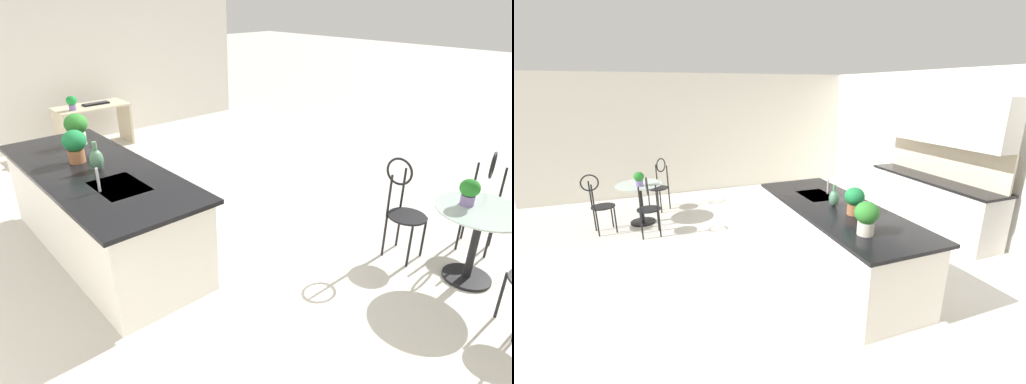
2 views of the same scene
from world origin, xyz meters
TOP-DOWN VIEW (x-y plane):
  - ground_plane at (0.00, 0.00)m, footprint 40.00×40.00m
  - wall_back at (0.00, 3.66)m, footprint 9.00×0.12m
  - wall_left_window at (-4.26, 0.00)m, footprint 0.12×7.80m
  - kitchen_island at (0.30, 0.85)m, footprint 2.80×1.06m
  - back_counter_run at (-0.40, 3.21)m, footprint 2.44×0.64m
  - upper_cabinet_run at (-0.40, 3.18)m, footprint 2.40×0.36m
  - bistro_table at (-2.49, -1.50)m, footprint 0.80×0.80m
  - chair_near_window at (-3.15, -1.11)m, footprint 0.54×0.54m
  - chair_by_island at (-1.80, -1.39)m, footprint 0.49×0.39m
  - chair_toward_desk at (-2.27, -2.16)m, footprint 0.46×0.52m
  - sink_faucet at (-0.25, 1.03)m, footprint 0.02×0.02m
  - potted_plant_on_table at (-2.35, -1.49)m, footprint 0.18×0.18m
  - potted_plant_counter_near at (0.60, 0.89)m, footprint 0.24×0.24m
  - potted_plant_counter_far at (1.15, 0.66)m, footprint 0.25×0.25m
  - vase_on_counter at (0.25, 0.83)m, footprint 0.13×0.13m

SIDE VIEW (x-z plane):
  - ground_plane at x=0.00m, z-range 0.00..0.00m
  - bistro_table at x=-2.49m, z-range 0.08..0.82m
  - kitchen_island at x=0.30m, z-range 0.00..0.92m
  - back_counter_run at x=-0.40m, z-range -0.27..1.25m
  - chair_near_window at x=-3.15m, z-range 0.05..1.09m
  - chair_by_island at x=-1.80m, z-range 0.05..1.09m
  - chair_toward_desk at x=-2.27m, z-range 0.05..1.09m
  - potted_plant_on_table at x=-2.35m, z-range 0.76..1.01m
  - sink_faucet at x=-0.25m, z-range 0.92..1.14m
  - vase_on_counter at x=0.25m, z-range 0.89..1.17m
  - potted_plant_counter_near at x=0.60m, z-range 0.94..1.28m
  - potted_plant_counter_far at x=1.15m, z-range 0.95..1.30m
  - wall_back at x=0.00m, z-range 0.00..2.70m
  - wall_left_window at x=-4.26m, z-range 0.00..2.70m
  - upper_cabinet_run at x=-0.40m, z-range 1.52..2.28m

